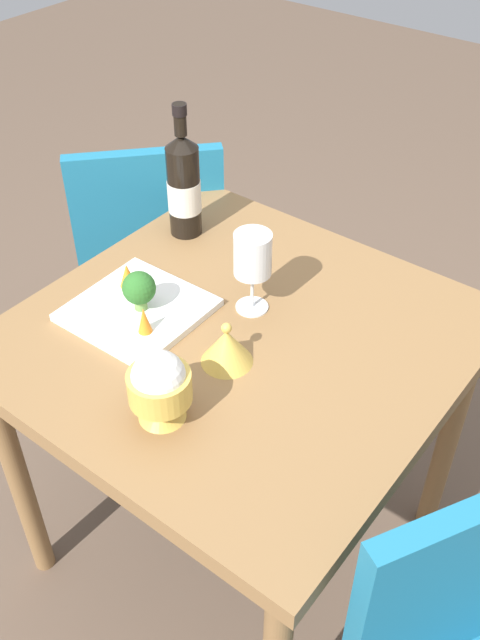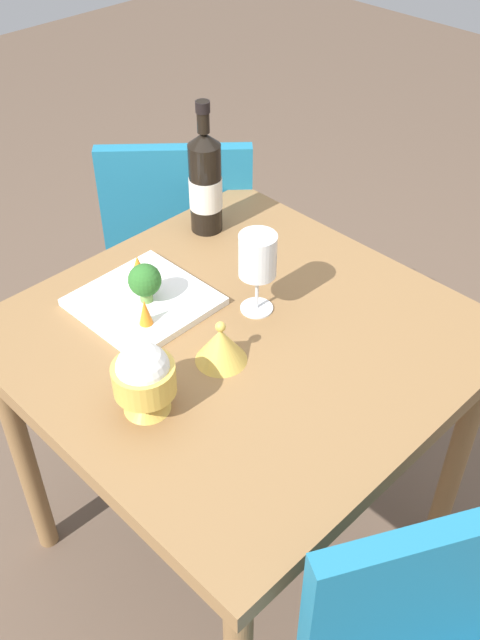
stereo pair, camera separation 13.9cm
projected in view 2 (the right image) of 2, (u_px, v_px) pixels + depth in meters
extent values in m
plane|color=brown|center=(240.00, 540.00, 1.88)|extent=(8.00, 8.00, 0.00)
cube|color=olive|center=(240.00, 339.00, 1.42)|extent=(0.84, 0.84, 0.04)
cylinder|color=olive|center=(24.00, 455.00, 1.66)|extent=(0.05, 0.05, 0.70)
cylinder|color=olive|center=(241.00, 317.00, 2.05)|extent=(0.05, 0.05, 0.70)
cylinder|color=olive|center=(457.00, 457.00, 1.66)|extent=(0.05, 0.05, 0.70)
cube|color=teal|center=(183.00, 243.00, 2.18)|extent=(0.57, 0.57, 0.02)
cube|color=teal|center=(177.00, 216.00, 1.90)|extent=(0.30, 0.32, 0.40)
cylinder|color=black|center=(138.00, 271.00, 2.45)|extent=(0.03, 0.03, 0.43)
cylinder|color=black|center=(237.00, 269.00, 2.45)|extent=(0.03, 0.03, 0.43)
cylinder|color=black|center=(130.00, 336.00, 2.19)|extent=(0.03, 0.03, 0.43)
cylinder|color=black|center=(240.00, 333.00, 2.20)|extent=(0.03, 0.03, 0.43)
cube|color=teal|center=(428.00, 605.00, 1.06)|extent=(0.23, 0.37, 0.40)
cylinder|color=black|center=(206.00, 188.00, 1.63)|extent=(0.07, 0.08, 0.22)
cone|color=black|center=(204.00, 139.00, 1.55)|extent=(0.07, 0.08, 0.03)
cylinder|color=black|center=(203.00, 117.00, 1.52)|extent=(0.03, 0.03, 0.07)
cylinder|color=black|center=(203.00, 107.00, 1.50)|extent=(0.03, 0.03, 0.02)
cylinder|color=silver|center=(206.00, 193.00, 1.63)|extent=(0.08, 0.08, 0.08)
cylinder|color=white|center=(257.00, 308.00, 1.46)|extent=(0.07, 0.07, 0.00)
cylinder|color=white|center=(257.00, 291.00, 1.43)|extent=(0.01, 0.01, 0.08)
cylinder|color=white|center=(258.00, 255.00, 1.38)|extent=(0.08, 0.08, 0.09)
cone|color=gold|center=(147.00, 399.00, 1.24)|extent=(0.08, 0.08, 0.04)
cylinder|color=gold|center=(144.00, 379.00, 1.21)|extent=(0.11, 0.11, 0.05)
sphere|color=white|center=(143.00, 369.00, 1.19)|extent=(0.09, 0.09, 0.09)
cone|color=gold|center=(221.00, 345.00, 1.32)|extent=(0.10, 0.10, 0.07)
sphere|color=gold|center=(220.00, 327.00, 1.29)|extent=(0.02, 0.02, 0.02)
cube|color=white|center=(144.00, 302.00, 1.47)|extent=(0.25, 0.25, 0.02)
cylinder|color=#729E4C|center=(146.00, 295.00, 1.45)|extent=(0.03, 0.03, 0.03)
sphere|color=#2D6B28|center=(145.00, 280.00, 1.43)|extent=(0.07, 0.07, 0.07)
cone|color=orange|center=(138.00, 267.00, 1.50)|extent=(0.03, 0.03, 0.05)
cone|color=orange|center=(145.00, 312.00, 1.39)|extent=(0.03, 0.03, 0.06)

